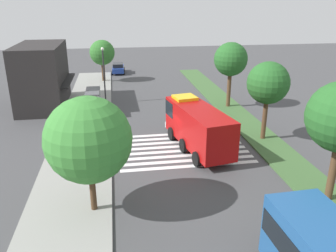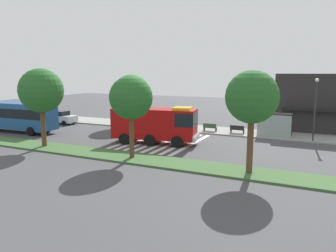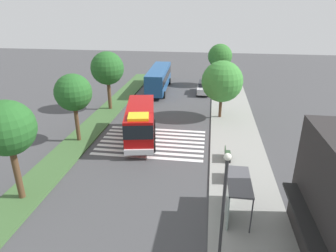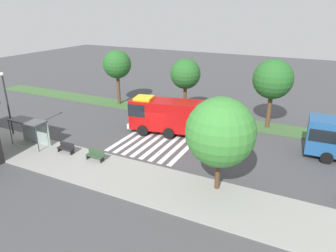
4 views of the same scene
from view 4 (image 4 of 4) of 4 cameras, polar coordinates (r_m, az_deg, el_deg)
ground_plane at (r=31.06m, az=-2.55°, el=-1.75°), size 120.00×120.00×0.00m
sidewalk at (r=24.95m, az=-11.73°, el=-8.10°), size 60.00×4.97×0.14m
median_strip at (r=37.04m, az=2.82°, el=2.22°), size 60.00×3.00×0.14m
crosswalk at (r=30.62m, az=-0.92°, el=-2.06°), size 6.75×10.20×0.01m
fire_truck at (r=30.81m, az=0.05°, el=2.09°), size 8.71×4.06×3.68m
bus_stop_shelter at (r=30.78m, az=-23.95°, el=-0.07°), size 3.50×1.40×2.46m
bench_near_shelter at (r=28.43m, az=-18.33°, el=-3.82°), size 1.60×0.50×0.90m
bench_west_of_shelter at (r=26.40m, az=-13.29°, el=-5.25°), size 1.60×0.50×0.90m
street_lamp at (r=33.69m, az=-27.71°, el=4.51°), size 0.36×0.36×6.24m
sidewalk_tree_west at (r=20.53m, az=9.67°, el=-1.15°), size 4.68×4.68×6.60m
median_tree_far_west at (r=33.10m, az=18.85°, el=8.16°), size 4.03×4.03×7.18m
median_tree_west at (r=35.68m, az=3.25°, el=9.57°), size 3.46×3.46×6.56m
median_tree_center at (r=40.22m, az=-9.41°, el=11.15°), size 3.57×3.57×6.97m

